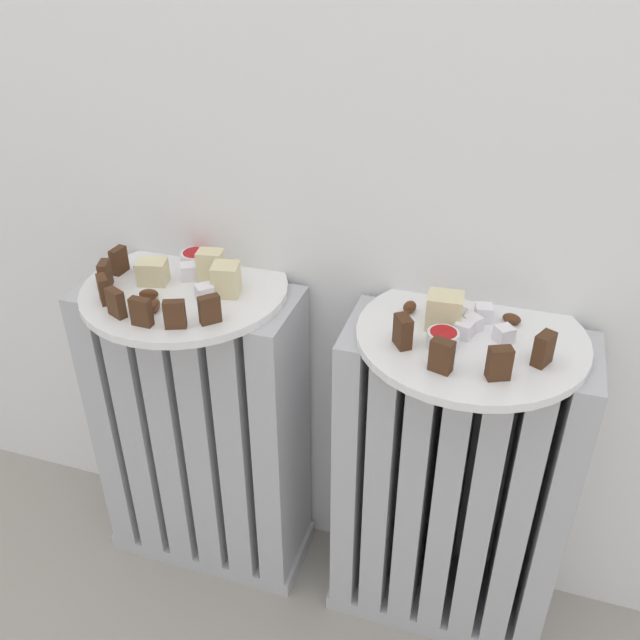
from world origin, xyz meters
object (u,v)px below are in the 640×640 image
at_px(jam_bowl_right, 443,338).
at_px(fork, 449,321).
at_px(radiator_right, 450,489).
at_px(plate_right, 471,337).
at_px(jam_bowl_left, 196,258).
at_px(radiator_left, 203,434).
at_px(plate_left, 185,289).

relative_size(jam_bowl_right, fork, 0.40).
bearing_deg(radiator_right, plate_right, 0.00).
bearing_deg(jam_bowl_left, radiator_right, -8.76).
relative_size(jam_bowl_left, jam_bowl_right, 1.14).
bearing_deg(radiator_left, jam_bowl_left, 101.81).
height_order(jam_bowl_left, fork, jam_bowl_left).
bearing_deg(radiator_right, plate_left, 180.00).
bearing_deg(jam_bowl_left, fork, -6.97).
xyz_separation_m(plate_left, jam_bowl_left, (-0.01, 0.07, 0.02)).
bearing_deg(jam_bowl_left, radiator_left, -78.19).
height_order(radiator_right, fork, fork).
xyz_separation_m(radiator_left, plate_right, (0.43, 0.00, 0.29)).
xyz_separation_m(radiator_right, plate_left, (-0.43, 0.00, 0.29)).
relative_size(radiator_left, plate_left, 1.78).
bearing_deg(plate_left, jam_bowl_right, -6.54).
distance_m(radiator_left, plate_left, 0.29).
bearing_deg(radiator_left, radiator_right, 0.00).
bearing_deg(radiator_left, plate_left, 180.00).
xyz_separation_m(radiator_right, jam_bowl_right, (-0.03, -0.05, 0.30)).
height_order(plate_right, jam_bowl_left, jam_bowl_left).
bearing_deg(plate_right, fork, 151.55).
height_order(jam_bowl_left, jam_bowl_right, same).
xyz_separation_m(plate_left, plate_right, (0.43, 0.00, 0.00)).
height_order(plate_right, fork, fork).
height_order(radiator_right, jam_bowl_left, jam_bowl_left).
height_order(radiator_left, radiator_right, same).
bearing_deg(radiator_right, jam_bowl_right, -125.90).
distance_m(plate_right, jam_bowl_right, 0.06).
bearing_deg(jam_bowl_right, plate_right, 54.10).
height_order(plate_left, jam_bowl_left, jam_bowl_left).
height_order(radiator_right, jam_bowl_right, jam_bowl_right).
height_order(jam_bowl_right, fork, jam_bowl_right).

